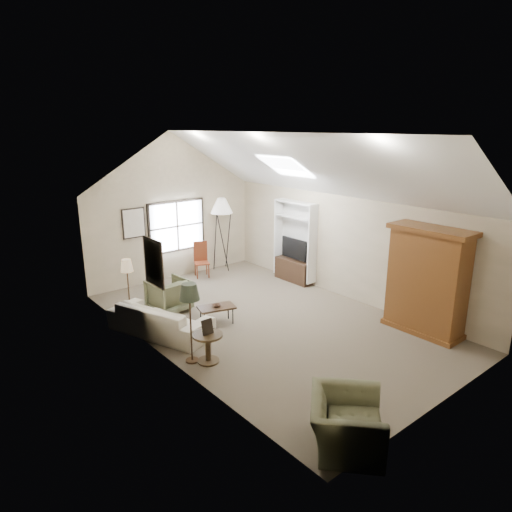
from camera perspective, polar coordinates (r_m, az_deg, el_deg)
room_shell at (r=9.23m, az=1.60°, el=10.31°), size 5.01×8.01×4.00m
window at (r=12.78m, az=-9.85°, el=3.70°), size 1.72×0.08×1.42m
skylight at (r=10.76m, az=3.73°, el=11.16°), size 0.80×1.20×0.52m
wall_art at (r=10.08m, az=-13.96°, el=1.79°), size 1.97×3.71×0.88m
armoire at (r=9.85m, az=20.61°, el=-2.93°), size 0.60×1.50×2.20m
tv_alcove at (r=12.31m, az=4.88°, el=1.98°), size 0.32×1.30×2.10m
media_console at (r=12.53m, az=4.72°, el=-1.81°), size 0.34×1.18×0.60m
tv_panel at (r=12.36m, az=4.79°, el=0.93°), size 0.05×0.90×0.55m
sofa at (r=9.60m, az=-11.87°, el=-7.71°), size 1.56×2.34×0.64m
armchair_near at (r=6.50m, az=11.20°, el=-19.80°), size 1.43×1.42×0.70m
armchair_far at (r=10.67m, az=-10.85°, el=-4.83°), size 0.88×0.90×0.76m
coffee_table at (r=9.92m, az=-4.93°, el=-7.37°), size 0.86×0.63×0.39m
bowl at (r=9.83m, az=-4.96°, el=-6.19°), size 0.23×0.23×0.05m
side_table at (r=8.40m, az=-6.02°, el=-11.36°), size 0.70×0.70×0.55m
side_chair at (r=12.87m, az=-6.80°, el=-0.48°), size 0.51×0.51×0.99m
tripod_lamp at (r=13.33m, az=-4.27°, el=2.79°), size 0.80×0.80×2.17m
dark_lamp at (r=8.24m, az=-8.17°, el=-8.25°), size 0.47×0.47×1.52m
tan_lamp at (r=10.44m, az=-15.65°, el=-3.86°), size 0.35×0.35×1.36m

